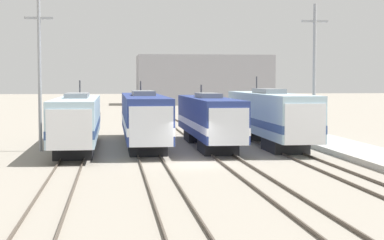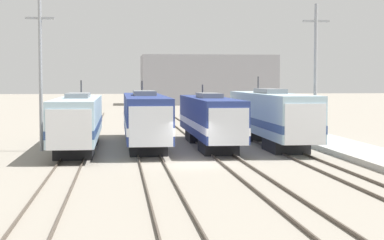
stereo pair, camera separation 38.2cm
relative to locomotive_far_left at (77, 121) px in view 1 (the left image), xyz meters
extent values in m
plane|color=gray|center=(7.28, -8.50, -2.12)|extent=(400.00, 400.00, 0.00)
cube|color=#4C4238|center=(-0.72, -8.50, -2.05)|extent=(0.07, 120.00, 0.15)
cube|color=#4C4238|center=(0.72, -8.50, -2.05)|extent=(0.07, 120.00, 0.15)
cube|color=#4C4238|center=(4.14, -8.50, -2.05)|extent=(0.07, 120.00, 0.15)
cube|color=#4C4238|center=(5.57, -8.50, -2.05)|extent=(0.07, 120.00, 0.15)
cube|color=#4C4238|center=(8.99, -8.50, -2.05)|extent=(0.07, 120.00, 0.15)
cube|color=#4C4238|center=(10.42, -8.50, -2.05)|extent=(0.07, 120.00, 0.15)
cube|color=#4C4238|center=(13.84, -8.50, -2.05)|extent=(0.07, 120.00, 0.15)
cube|color=#4C4238|center=(15.28, -8.50, -2.05)|extent=(0.07, 120.00, 0.15)
cube|color=#232326|center=(0.00, -4.01, -1.65)|extent=(2.47, 3.99, 0.95)
cube|color=#232326|center=(0.00, 5.05, -1.65)|extent=(2.47, 3.99, 0.95)
cube|color=#9EBCCC|center=(0.00, 0.52, 0.23)|extent=(2.90, 18.13, 2.81)
cube|color=navy|center=(0.00, 0.52, -0.33)|extent=(2.94, 18.17, 0.51)
cube|color=silver|center=(0.00, -7.61, 0.02)|extent=(2.67, 2.07, 2.39)
cube|color=black|center=(0.00, -8.57, 0.55)|extent=(2.27, 0.08, 0.67)
cube|color=gray|center=(0.00, 0.52, 1.82)|extent=(1.60, 4.53, 0.35)
cylinder|color=#38383D|center=(0.00, 4.51, 2.27)|extent=(0.12, 0.12, 1.26)
cube|color=black|center=(4.85, -2.35, -1.65)|extent=(2.50, 4.38, 0.95)
cube|color=black|center=(4.85, 7.61, -1.65)|extent=(2.50, 4.38, 0.95)
cube|color=navy|center=(4.85, 2.63, 0.29)|extent=(2.94, 19.93, 2.93)
cube|color=silver|center=(4.85, 2.63, -0.29)|extent=(2.98, 19.97, 0.53)
cube|color=silver|center=(4.85, -6.20, 0.07)|extent=(2.71, 2.47, 2.49)
cube|color=black|center=(4.85, -7.36, 0.62)|extent=(2.30, 0.08, 0.70)
cube|color=slate|center=(4.85, 2.63, 1.93)|extent=(1.62, 4.98, 0.35)
cylinder|color=#38383D|center=(4.85, 7.01, 2.31)|extent=(0.12, 0.12, 1.09)
cube|color=black|center=(9.71, -2.77, -1.65)|extent=(2.35, 3.81, 0.95)
cube|color=black|center=(9.71, 5.90, -1.65)|extent=(2.35, 3.81, 0.95)
cube|color=navy|center=(9.71, 1.56, 0.21)|extent=(2.77, 17.33, 2.77)
cube|color=silver|center=(9.71, 1.56, -0.34)|extent=(2.81, 17.37, 0.50)
cube|color=silver|center=(9.71, -6.24, 0.00)|extent=(2.54, 1.92, 2.35)
cube|color=black|center=(9.71, -7.12, 0.52)|extent=(2.16, 0.08, 0.66)
cube|color=slate|center=(9.71, 1.56, 1.77)|extent=(1.52, 4.33, 0.35)
cylinder|color=#38383D|center=(9.71, 5.38, 2.07)|extent=(0.12, 0.12, 0.95)
cube|color=#232326|center=(14.56, -2.48, -1.65)|extent=(2.46, 4.19, 0.95)
cube|color=#232326|center=(14.56, 7.04, -1.65)|extent=(2.46, 4.19, 0.95)
cube|color=#9EBCCC|center=(14.56, 2.28, 0.36)|extent=(2.89, 19.04, 3.07)
cube|color=navy|center=(14.56, 2.28, -0.25)|extent=(2.93, 19.08, 0.55)
cube|color=silver|center=(14.56, -6.21, 0.13)|extent=(2.66, 2.26, 2.61)
cube|color=black|center=(14.56, -7.26, 0.71)|extent=(2.26, 0.08, 0.73)
cube|color=gray|center=(14.56, 2.28, 2.07)|extent=(1.59, 4.76, 0.35)
cylinder|color=#38383D|center=(14.56, 6.47, 2.56)|extent=(0.12, 0.12, 1.32)
cylinder|color=gray|center=(-2.56, -0.17, 3.20)|extent=(0.25, 0.25, 10.65)
cube|color=gray|center=(-2.56, -0.17, 7.25)|extent=(2.01, 0.16, 0.16)
cylinder|color=gray|center=(17.41, -0.17, 3.20)|extent=(0.25, 0.25, 10.65)
cube|color=gray|center=(17.41, -0.17, 7.25)|extent=(2.01, 0.16, 0.16)
cube|color=#A8A59E|center=(19.05, -8.50, -1.93)|extent=(4.00, 120.00, 0.38)
cube|color=gray|center=(21.48, 86.78, 2.95)|extent=(27.50, 13.68, 10.14)
camera|label=1|loc=(2.50, -46.32, 2.91)|focal=60.00mm
camera|label=2|loc=(2.88, -46.36, 2.91)|focal=60.00mm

